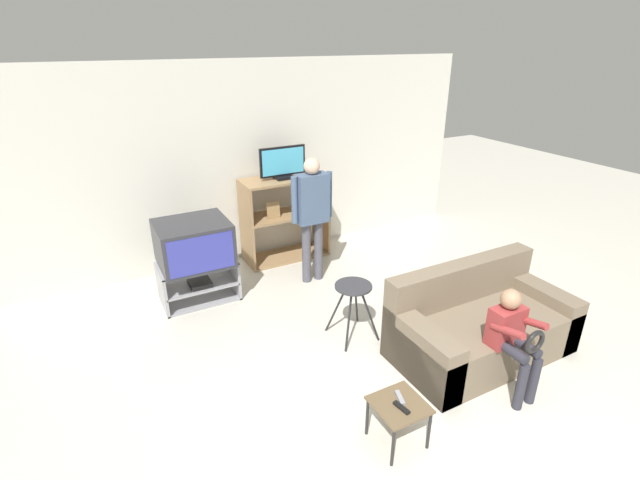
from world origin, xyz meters
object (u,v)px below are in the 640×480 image
at_px(remote_control_black, 402,408).
at_px(person_seated_child, 513,335).
at_px(media_shelf, 285,218).
at_px(television_flat, 283,164).
at_px(person_standing_adult, 312,209).
at_px(folding_stool, 353,294).
at_px(television_main, 194,243).
at_px(tv_stand, 199,282).
at_px(couch, 479,326).
at_px(snack_table, 399,409).
at_px(remote_control_white, 400,398).

distance_m(remote_control_black, person_seated_child, 1.20).
distance_m(media_shelf, television_flat, 0.76).
distance_m(media_shelf, person_standing_adult, 0.85).
relative_size(folding_stool, person_seated_child, 0.63).
bearing_deg(television_main, media_shelf, 22.76).
distance_m(media_shelf, remote_control_black, 3.46).
bearing_deg(tv_stand, couch, -46.42).
bearing_deg(person_standing_adult, couch, -69.92).
bearing_deg(tv_stand, media_shelf, 22.79).
relative_size(television_main, snack_table, 2.07).
xyz_separation_m(person_standing_adult, person_seated_child, (0.56, -2.57, -0.38)).
distance_m(television_flat, person_standing_adult, 0.84).
relative_size(television_flat, folding_stool, 1.05).
bearing_deg(person_seated_child, person_standing_adult, 102.21).
height_order(television_main, television_flat, television_flat).
xyz_separation_m(tv_stand, media_shelf, (1.37, 0.57, 0.35)).
distance_m(remote_control_black, remote_control_white, 0.10).
distance_m(remote_control_black, couch, 1.50).
xyz_separation_m(remote_control_black, couch, (1.38, 0.58, -0.09)).
bearing_deg(snack_table, media_shelf, 79.95).
distance_m(folding_stool, couch, 1.25).
distance_m(tv_stand, snack_table, 2.89).
xyz_separation_m(tv_stand, folding_stool, (1.19, -1.46, 0.26)).
relative_size(tv_stand, remote_control_black, 5.96).
height_order(folding_stool, person_seated_child, person_seated_child).
height_order(remote_control_white, person_seated_child, person_seated_child).
height_order(couch, person_seated_child, person_seated_child).
bearing_deg(remote_control_white, television_main, 124.69).
bearing_deg(person_seated_child, media_shelf, 99.78).
xyz_separation_m(television_flat, remote_control_white, (-0.54, -3.29, -0.96)).
bearing_deg(snack_table, folding_stool, 72.38).
distance_m(snack_table, person_seated_child, 1.20).
bearing_deg(remote_control_black, folding_stool, 63.30).
xyz_separation_m(tv_stand, person_seated_child, (1.94, -2.76, 0.34)).
bearing_deg(tv_stand, folding_stool, -50.69).
xyz_separation_m(television_main, television_flat, (1.35, 0.55, 0.62)).
xyz_separation_m(snack_table, couch, (1.36, 0.54, -0.03)).
height_order(tv_stand, snack_table, tv_stand).
xyz_separation_m(couch, person_standing_adult, (-0.75, 2.05, 0.66)).
distance_m(television_flat, folding_stool, 2.18).
distance_m(television_main, person_standing_adult, 1.42).
relative_size(snack_table, remote_control_white, 2.61).
bearing_deg(remote_control_black, television_main, 96.05).
bearing_deg(person_standing_adult, remote_control_white, -102.82).
height_order(folding_stool, snack_table, folding_stool).
bearing_deg(remote_control_white, tv_stand, 124.59).
height_order(television_flat, snack_table, television_flat).
bearing_deg(folding_stool, television_flat, 85.57).
bearing_deg(snack_table, television_main, 105.61).
bearing_deg(remote_control_black, person_standing_adult, 67.52).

